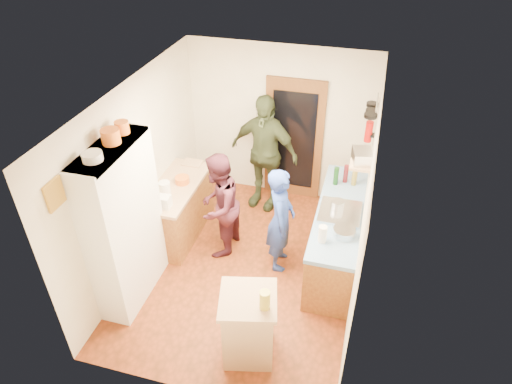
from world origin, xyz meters
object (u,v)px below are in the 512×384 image
at_px(hutch_body, 125,226).
at_px(person_back, 265,153).
at_px(person_left, 222,205).
at_px(person_hob, 283,221).
at_px(right_counter_base, 337,236).
at_px(island_base, 248,327).

bearing_deg(hutch_body, person_back, 63.70).
bearing_deg(person_back, hutch_body, -104.06).
height_order(hutch_body, person_left, hutch_body).
distance_m(person_hob, person_left, 0.91).
distance_m(hutch_body, right_counter_base, 2.90).
bearing_deg(person_back, person_left, -91.22).
bearing_deg(person_left, island_base, 31.96).
bearing_deg(person_hob, person_back, 14.55).
xyz_separation_m(right_counter_base, person_left, (-1.64, -0.20, 0.38)).
relative_size(island_base, person_back, 0.44).
distance_m(hutch_body, person_left, 1.43).
distance_m(right_counter_base, person_left, 1.69).
bearing_deg(right_counter_base, person_left, -172.92).
height_order(hutch_body, island_base, hutch_body).
xyz_separation_m(hutch_body, right_counter_base, (2.50, 1.30, -0.68)).
distance_m(island_base, person_left, 1.90).
bearing_deg(person_hob, island_base, 169.17).
distance_m(right_counter_base, person_hob, 0.88).
xyz_separation_m(island_base, person_back, (-0.56, 2.91, 0.55)).
xyz_separation_m(hutch_body, island_base, (1.73, -0.55, -0.67)).
bearing_deg(hutch_body, island_base, -17.69).
relative_size(hutch_body, person_back, 1.12).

